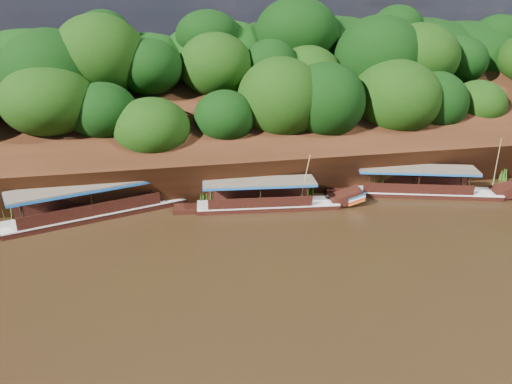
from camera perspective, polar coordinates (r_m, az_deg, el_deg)
ground at (r=33.19m, az=7.26°, el=-6.51°), size 160.00×160.00×0.00m
riverbank at (r=53.15m, az=-0.70°, el=6.32°), size 120.00×30.06×19.40m
boat_0 at (r=44.36m, az=19.63°, el=0.30°), size 14.52×6.08×5.85m
boat_1 at (r=39.28m, az=2.36°, el=-1.09°), size 13.30×3.37×4.98m
boat_2 at (r=39.78m, az=-16.03°, el=-1.51°), size 16.62×7.17×5.97m
reeds at (r=40.72m, az=0.53°, el=0.34°), size 49.38×2.46×2.30m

